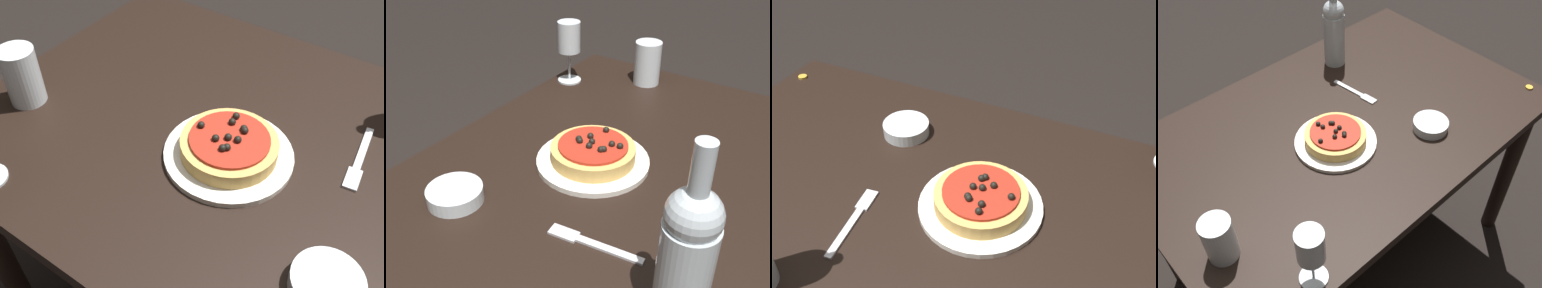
# 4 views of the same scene
# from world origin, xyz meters

# --- Properties ---
(dining_table) EXTENTS (1.25, 0.80, 0.73)m
(dining_table) POSITION_xyz_m (0.00, 0.00, 0.63)
(dining_table) COLOR black
(dining_table) RESTS_ON ground_plane
(dinner_plate) EXTENTS (0.24, 0.24, 0.01)m
(dinner_plate) POSITION_xyz_m (0.07, 0.05, 0.74)
(dinner_plate) COLOR white
(dinner_plate) RESTS_ON dining_table
(pizza) EXTENTS (0.18, 0.18, 0.05)m
(pizza) POSITION_xyz_m (0.07, 0.05, 0.76)
(pizza) COLOR tan
(pizza) RESTS_ON dinner_plate
(water_cup) EXTENTS (0.08, 0.08, 0.12)m
(water_cup) POSITION_xyz_m (0.51, 0.15, 0.79)
(water_cup) COLOR silver
(water_cup) RESTS_ON dining_table
(side_bowl) EXTENTS (0.11, 0.11, 0.03)m
(side_bowl) POSITION_xyz_m (-0.18, 0.20, 0.74)
(side_bowl) COLOR silver
(side_bowl) RESTS_ON dining_table
(fork) EXTENTS (0.04, 0.18, 0.00)m
(fork) POSITION_xyz_m (-0.14, -0.07, 0.73)
(fork) COLOR silver
(fork) RESTS_ON dining_table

